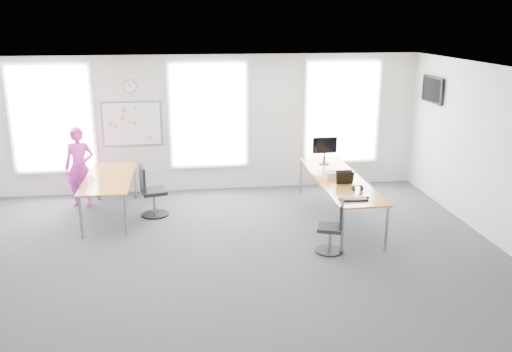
{
  "coord_description": "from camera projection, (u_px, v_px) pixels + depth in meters",
  "views": [
    {
      "loc": [
        -0.23,
        -7.77,
        3.79
      ],
      "look_at": [
        0.97,
        1.2,
        1.1
      ],
      "focal_mm": 38.0,
      "sensor_mm": 36.0,
      "label": 1
    }
  ],
  "objects": [
    {
      "name": "floor",
      "position": [
        205.0,
        267.0,
        8.49
      ],
      "size": [
        10.0,
        10.0,
        0.0
      ],
      "primitive_type": "plane",
      "color": "#2C2B31",
      "rests_on": "ground"
    },
    {
      "name": "ceiling",
      "position": [
        199.0,
        74.0,
        7.64
      ],
      "size": [
        10.0,
        10.0,
        0.0
      ],
      "primitive_type": "plane",
      "rotation": [
        3.14,
        0.0,
        0.0
      ],
      "color": "silver",
      "rests_on": "ground"
    },
    {
      "name": "wall_back",
      "position": [
        195.0,
        124.0,
        11.87
      ],
      "size": [
        10.0,
        0.0,
        10.0
      ],
      "primitive_type": "plane",
      "rotation": [
        1.57,
        0.0,
        0.0
      ],
      "color": "silver",
      "rests_on": "ground"
    },
    {
      "name": "wall_front",
      "position": [
        221.0,
        318.0,
        4.27
      ],
      "size": [
        10.0,
        0.0,
        10.0
      ],
      "primitive_type": "plane",
      "rotation": [
        -1.57,
        0.0,
        0.0
      ],
      "color": "silver",
      "rests_on": "ground"
    },
    {
      "name": "window_left",
      "position": [
        52.0,
        119.0,
        11.4
      ],
      "size": [
        1.6,
        0.06,
        2.2
      ],
      "primitive_type": "cube",
      "color": "white",
      "rests_on": "wall_back"
    },
    {
      "name": "window_mid",
      "position": [
        209.0,
        115.0,
        11.82
      ],
      "size": [
        1.6,
        0.06,
        2.2
      ],
      "primitive_type": "cube",
      "color": "white",
      "rests_on": "wall_back"
    },
    {
      "name": "window_right",
      "position": [
        342.0,
        112.0,
        12.2
      ],
      "size": [
        1.6,
        0.06,
        2.2
      ],
      "primitive_type": "cube",
      "color": "white",
      "rests_on": "wall_back"
    },
    {
      "name": "desk_right",
      "position": [
        339.0,
        181.0,
        10.37
      ],
      "size": [
        0.88,
        3.31,
        0.81
      ],
      "color": "gold",
      "rests_on": "ground"
    },
    {
      "name": "desk_left",
      "position": [
        109.0,
        180.0,
        10.43
      ],
      "size": [
        0.89,
        2.23,
        0.81
      ],
      "color": "gold",
      "rests_on": "ground"
    },
    {
      "name": "chair_right",
      "position": [
        333.0,
        230.0,
        8.94
      ],
      "size": [
        0.5,
        0.5,
        0.87
      ],
      "rotation": [
        0.0,
        0.0,
        -1.91
      ],
      "color": "black",
      "rests_on": "ground"
    },
    {
      "name": "chair_left",
      "position": [
        151.0,
        194.0,
        10.56
      ],
      "size": [
        0.56,
        0.56,
        1.02
      ],
      "rotation": [
        0.0,
        0.0,
        1.82
      ],
      "color": "black",
      "rests_on": "ground"
    },
    {
      "name": "person",
      "position": [
        80.0,
        167.0,
        11.04
      ],
      "size": [
        0.63,
        0.44,
        1.65
      ],
      "primitive_type": "imported",
      "rotation": [
        0.0,
        0.0,
        -0.08
      ],
      "color": "#E132BA",
      "rests_on": "ground"
    },
    {
      "name": "whiteboard",
      "position": [
        132.0,
        124.0,
        11.65
      ],
      "size": [
        1.2,
        0.03,
        0.9
      ],
      "primitive_type": "cube",
      "color": "white",
      "rests_on": "wall_back"
    },
    {
      "name": "wall_clock",
      "position": [
        130.0,
        87.0,
        11.42
      ],
      "size": [
        0.3,
        0.04,
        0.3
      ],
      "primitive_type": "cylinder",
      "rotation": [
        1.57,
        0.0,
        0.0
      ],
      "color": "gray",
      "rests_on": "wall_back"
    },
    {
      "name": "tv",
      "position": [
        433.0,
        90.0,
        11.32
      ],
      "size": [
        0.06,
        0.9,
        0.55
      ],
      "primitive_type": "cube",
      "color": "black",
      "rests_on": "wall_right"
    },
    {
      "name": "keyboard",
      "position": [
        353.0,
        200.0,
        9.09
      ],
      "size": [
        0.48,
        0.18,
        0.02
      ],
      "primitive_type": "cube",
      "rotation": [
        0.0,
        0.0,
        -0.03
      ],
      "color": "black",
      "rests_on": "desk_right"
    },
    {
      "name": "mouse",
      "position": [
        367.0,
        197.0,
        9.18
      ],
      "size": [
        0.07,
        0.11,
        0.04
      ],
      "primitive_type": "ellipsoid",
      "rotation": [
        0.0,
        0.0,
        0.05
      ],
      "color": "black",
      "rests_on": "desk_right"
    },
    {
      "name": "lens_cap",
      "position": [
        359.0,
        194.0,
        9.41
      ],
      "size": [
        0.08,
        0.08,
        0.01
      ],
      "primitive_type": "cylinder",
      "rotation": [
        0.0,
        0.0,
        -0.14
      ],
      "color": "black",
      "rests_on": "desk_right"
    },
    {
      "name": "headphones",
      "position": [
        357.0,
        188.0,
        9.57
      ],
      "size": [
        0.19,
        0.1,
        0.11
      ],
      "rotation": [
        0.0,
        0.0,
        0.29
      ],
      "color": "black",
      "rests_on": "desk_right"
    },
    {
      "name": "laptop_sleeve",
      "position": [
        345.0,
        178.0,
        9.94
      ],
      "size": [
        0.31,
        0.17,
        0.25
      ],
      "rotation": [
        0.0,
        0.0,
        0.01
      ],
      "color": "black",
      "rests_on": "desk_right"
    },
    {
      "name": "paper_stack",
      "position": [
        332.0,
        175.0,
        10.35
      ],
      "size": [
        0.39,
        0.32,
        0.12
      ],
      "primitive_type": "cube",
      "rotation": [
        0.0,
        0.0,
        0.19
      ],
      "color": "beige",
      "rests_on": "desk_right"
    },
    {
      "name": "monitor",
      "position": [
        325.0,
        148.0,
        11.23
      ],
      "size": [
        0.52,
        0.21,
        0.57
      ],
      "rotation": [
        0.0,
        0.0,
        0.01
      ],
      "color": "black",
      "rests_on": "desk_right"
    }
  ]
}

